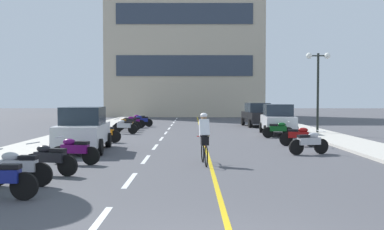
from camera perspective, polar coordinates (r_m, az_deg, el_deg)
name	(u,v)px	position (r m, az deg, el deg)	size (l,w,h in m)	color
ground_plane	(197,134)	(26.69, 0.63, -2.50)	(140.00, 140.00, 0.00)	#47474C
curb_left	(89,130)	(30.45, -13.13, -1.87)	(2.40, 72.00, 0.12)	#B7B2A8
curb_right	(303,130)	(30.62, 14.16, -1.85)	(2.40, 72.00, 0.12)	#B7B2A8
lane_dash_0	(97,223)	(8.07, -12.23, -13.47)	(0.14, 2.20, 0.01)	silver
lane_dash_1	(129,180)	(11.91, -8.15, -8.34)	(0.14, 2.20, 0.01)	silver
lane_dash_2	(145,159)	(15.83, -6.12, -5.72)	(0.14, 2.20, 0.01)	silver
lane_dash_3	(154,147)	(19.78, -4.91, -4.13)	(0.14, 2.20, 0.01)	silver
lane_dash_4	(160,139)	(23.75, -4.10, -3.08)	(0.14, 2.20, 0.01)	silver
lane_dash_5	(165,133)	(27.73, -3.53, -2.32)	(0.14, 2.20, 0.01)	silver
lane_dash_6	(168,129)	(31.71, -3.10, -1.76)	(0.14, 2.20, 0.01)	silver
lane_dash_7	(171,125)	(35.70, -2.77, -1.32)	(0.14, 2.20, 0.01)	silver
lane_dash_8	(173,122)	(39.69, -2.50, -0.97)	(0.14, 2.20, 0.01)	silver
lane_dash_9	(174,120)	(43.68, -2.29, -0.68)	(0.14, 2.20, 0.01)	silver
lane_dash_10	(176,118)	(47.67, -2.11, -0.44)	(0.14, 2.20, 0.01)	silver
lane_dash_11	(177,117)	(51.67, -1.95, -0.24)	(0.14, 2.20, 0.01)	silver
centre_line_yellow	(200,131)	(29.68, 1.04, -2.02)	(0.12, 66.00, 0.01)	gold
office_building	(184,36)	(55.03, -1.04, 10.20)	(18.62, 7.89, 19.73)	#BCAD93
street_lamp_mid	(317,74)	(27.60, 15.87, 5.16)	(1.46, 0.36, 4.79)	black
parked_car_near	(82,129)	(18.60, -14.02, -1.77)	(2.16, 4.31, 1.82)	black
parked_car_mid	(277,119)	(26.97, 10.90, -0.54)	(2.15, 4.31, 1.82)	black
parked_car_far	(256,115)	(34.39, 8.32, 0.05)	(2.18, 4.32, 1.82)	black
motorcycle_1	(17,168)	(11.71, -21.74, -6.33)	(1.70, 0.60, 0.92)	black
motorcycle_2	(49,159)	(13.09, -18.07, -5.40)	(1.66, 0.72, 0.92)	black
motorcycle_3	(74,150)	(14.96, -15.07, -4.43)	(1.69, 0.62, 0.92)	black
motorcycle_4	(308,142)	(17.64, 14.80, -3.43)	(1.65, 0.76, 0.92)	black
motorcycle_5	(298,136)	(20.54, 13.53, -2.64)	(1.66, 0.73, 0.92)	black
motorcycle_6	(103,133)	(22.09, -11.45, -2.29)	(1.69, 0.60, 0.92)	black
motorcycle_7	(277,129)	(24.55, 10.97, -1.84)	(1.70, 0.60, 0.92)	black
motorcycle_8	(123,126)	(27.19, -8.87, -1.44)	(1.65, 0.78, 0.92)	black
motorcycle_9	(125,125)	(28.88, -8.63, -1.23)	(1.69, 0.60, 0.92)	black
motorcycle_10	(128,123)	(30.60, -8.31, -1.04)	(1.70, 0.60, 0.92)	black
motorcycle_11	(132,122)	(32.35, -7.74, -0.86)	(1.69, 0.60, 0.92)	black
motorcycle_12	(141,121)	(33.77, -6.68, -0.73)	(1.67, 0.71, 0.92)	black
motorcycle_13	(138,119)	(35.70, -7.02, -0.58)	(1.70, 0.60, 0.92)	black
cyclist_rider	(203,137)	(14.51, 1.48, -2.91)	(0.42, 1.77, 1.71)	black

